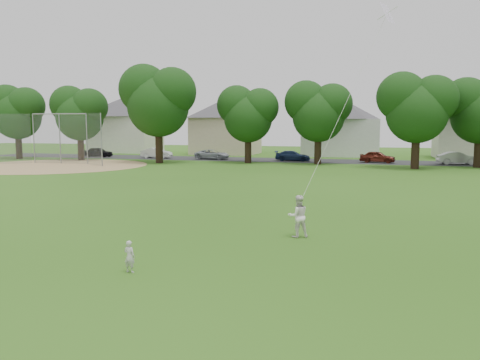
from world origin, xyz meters
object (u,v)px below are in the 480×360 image
(older_boy, at_px, (298,216))
(toddler, at_px, (129,256))
(baseball_backstop, at_px, (57,139))
(kite, at_px, (345,106))

(older_boy, bearing_deg, toddler, 29.16)
(toddler, height_order, baseball_backstop, baseball_backstop)
(older_boy, relative_size, baseball_backstop, 0.13)
(toddler, xyz_separation_m, kite, (5.03, 6.81, 4.18))
(older_boy, distance_m, kite, 4.39)
(toddler, relative_size, older_boy, 0.58)
(older_boy, relative_size, kite, 0.18)
(kite, relative_size, baseball_backstop, 0.69)
(toddler, distance_m, older_boy, 6.40)
(kite, bearing_deg, toddler, -126.42)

